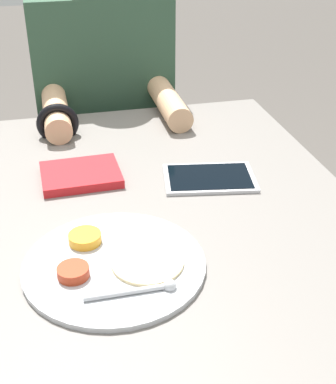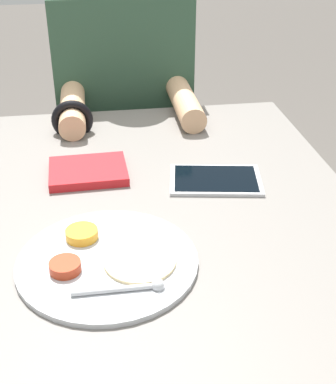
{
  "view_description": "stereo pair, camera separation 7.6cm",
  "coord_description": "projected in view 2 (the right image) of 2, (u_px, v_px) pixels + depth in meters",
  "views": [
    {
      "loc": [
        -0.15,
        -0.92,
        1.31
      ],
      "look_at": [
        0.05,
        -0.04,
        0.79
      ],
      "focal_mm": 50.0,
      "sensor_mm": 36.0,
      "label": 1
    },
    {
      "loc": [
        -0.08,
        -0.93,
        1.31
      ],
      "look_at": [
        0.05,
        -0.04,
        0.79
      ],
      "focal_mm": 50.0,
      "sensor_mm": 36.0,
      "label": 2
    }
  ],
  "objects": [
    {
      "name": "dining_table",
      "position": [
        143.0,
        336.0,
        1.29
      ],
      "size": [
        0.93,
        1.1,
        0.73
      ],
      "color": "slate",
      "rests_on": "ground_plane"
    },
    {
      "name": "thali_tray",
      "position": [
        107.0,
        261.0,
        0.94
      ],
      "size": [
        0.32,
        0.32,
        0.03
      ],
      "color": "#B7BABF",
      "rests_on": "dining_table"
    },
    {
      "name": "tablet_device",
      "position": [
        216.0,
        180.0,
        1.2
      ],
      "size": [
        0.22,
        0.17,
        0.01
      ],
      "color": "#B7B7BC",
      "rests_on": "dining_table"
    },
    {
      "name": "red_notebook",
      "position": [
        88.0,
        172.0,
        1.22
      ],
      "size": [
        0.18,
        0.15,
        0.02
      ],
      "color": "silver",
      "rests_on": "dining_table"
    },
    {
      "name": "person_diner",
      "position": [
        126.0,
        135.0,
        1.8
      ],
      "size": [
        0.43,
        0.49,
        1.21
      ],
      "color": "black",
      "rests_on": "ground_plane"
    }
  ]
}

